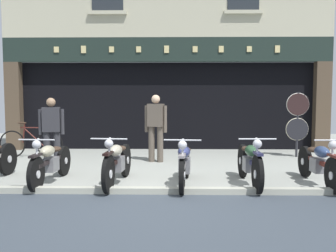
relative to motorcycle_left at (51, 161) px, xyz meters
The scene contains 12 objects.
ground 2.73m from the motorcycle_left, 40.70° to the right, with size 21.57×22.00×0.18m.
shop_facade 6.69m from the motorcycle_left, 71.85° to the left, with size 9.87×4.42×6.26m.
motorcycle_left is the anchor object (origin of this frame).
motorcycle_center_left 1.25m from the motorcycle_left, ahead, with size 0.62×2.00×0.92m.
motorcycle_center 2.47m from the motorcycle_left, ahead, with size 0.62×1.92×0.91m.
motorcycle_center_right 3.65m from the motorcycle_left, ahead, with size 0.62×1.95×0.92m.
motorcycle_right 4.90m from the motorcycle_left, ahead, with size 0.62×1.96×0.91m.
salesman_left 1.67m from the motorcycle_left, 107.14° to the left, with size 0.55×0.29×1.57m.
shopkeeper_center 2.99m from the motorcycle_left, 51.81° to the left, with size 0.55×0.30×1.64m.
tyre_sign_pole 6.36m from the motorcycle_left, 29.59° to the left, with size 0.60×0.06×1.71m.
advert_board_near 4.83m from the motorcycle_left, 95.01° to the left, with size 0.74×0.03×0.97m.
leaning_bicycle 3.30m from the motorcycle_left, 117.04° to the left, with size 1.75×0.50×0.95m.
Camera 1 is at (0.27, -6.12, 1.63)m, focal length 40.68 mm.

